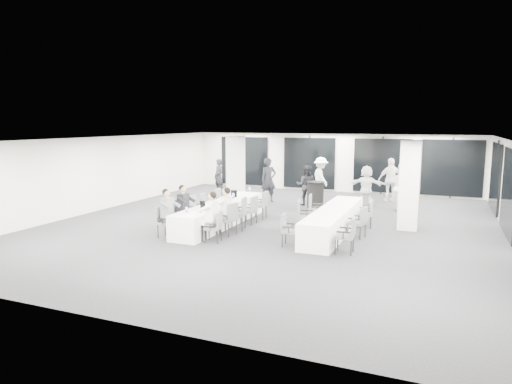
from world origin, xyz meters
TOP-DOWN VIEW (x-y plane):
  - room at (0.89, 1.11)m, footprint 14.04×16.04m
  - column_left at (-2.80, 3.20)m, footprint 0.60×0.60m
  - column_right at (4.20, 1.00)m, footprint 0.60×0.60m
  - banquet_table_main at (-1.51, -0.76)m, footprint 0.90×5.00m
  - banquet_table_side at (2.14, -0.36)m, footprint 0.90×5.00m
  - cocktail_table at (0.52, 3.53)m, footprint 0.74×0.74m
  - chair_main_left_near at (-2.34, -2.77)m, footprint 0.47×0.53m
  - chair_main_left_second at (-2.34, -1.88)m, footprint 0.53×0.58m
  - chair_main_left_mid at (-2.34, -0.92)m, footprint 0.51×0.56m
  - chair_main_left_fourth at (-2.34, -0.24)m, footprint 0.53×0.57m
  - chair_main_left_far at (-2.34, 0.92)m, footprint 0.49×0.55m
  - chair_main_right_near at (-0.68, -2.73)m, footprint 0.50×0.53m
  - chair_main_right_second at (-0.67, -1.86)m, footprint 0.57×0.61m
  - chair_main_right_mid at (-0.67, -1.11)m, footprint 0.61×0.64m
  - chair_main_right_fourth at (-0.68, -0.20)m, footprint 0.50×0.55m
  - chair_main_right_far at (-0.67, 0.72)m, footprint 0.52×0.57m
  - chair_side_left_near at (1.32, -2.32)m, footprint 0.47×0.52m
  - chair_side_left_mid at (1.31, -0.81)m, footprint 0.62×0.65m
  - chair_side_left_far at (1.31, 0.48)m, footprint 0.59×0.62m
  - chair_side_right_near at (2.98, -2.46)m, footprint 0.50×0.55m
  - chair_side_right_mid at (2.97, -0.74)m, footprint 0.55×0.58m
  - chair_side_right_far at (2.97, 0.76)m, footprint 0.53×0.56m
  - seated_guest_a at (-2.18, -2.77)m, footprint 0.50×0.38m
  - seated_guest_b at (-2.18, -1.87)m, footprint 0.50×0.38m
  - seated_guest_c at (-0.84, -2.74)m, footprint 0.50×0.38m
  - seated_guest_d at (-0.84, -1.85)m, footprint 0.50×0.38m
  - standing_guest_a at (-1.65, 4.01)m, footprint 0.99×0.98m
  - standing_guest_b at (0.04, 3.87)m, footprint 0.99×0.71m
  - standing_guest_c at (0.08, 6.08)m, footprint 1.32×1.46m
  - standing_guest_d at (3.13, 6.09)m, footprint 1.41×1.12m
  - standing_guest_f at (2.29, 4.88)m, footprint 1.69×0.67m
  - standing_guest_g at (-4.52, 5.04)m, footprint 0.88×0.84m
  - standing_guest_h at (3.75, 4.10)m, footprint 0.88×1.13m
  - ice_bucket_near at (-1.54, -1.84)m, footprint 0.22×0.22m
  - ice_bucket_far at (-1.59, 0.45)m, footprint 0.22×0.22m
  - water_bottle_a at (-1.57, -2.79)m, footprint 0.06×0.06m
  - water_bottle_b at (-1.32, -0.18)m, footprint 0.08×0.08m
  - water_bottle_c at (-1.43, 1.48)m, footprint 0.07×0.07m
  - plate_a at (-1.64, -2.07)m, footprint 0.20×0.20m
  - plate_b at (-1.31, -2.48)m, footprint 0.22×0.22m
  - plate_c at (-1.46, -1.34)m, footprint 0.20×0.20m
  - wine_glass at (-1.23, -2.78)m, footprint 0.07×0.07m

SIDE VIEW (x-z plane):
  - banquet_table_main at x=-1.51m, z-range 0.00..0.75m
  - banquet_table_side at x=2.14m, z-range 0.00..0.75m
  - chair_main_right_near at x=-0.68m, z-range 0.06..0.92m
  - chair_side_left_near at x=1.32m, z-range 0.06..0.94m
  - chair_side_right_far at x=2.97m, z-range 0.06..0.96m
  - chair_main_left_near at x=-2.34m, z-range 0.06..0.97m
  - cocktail_table at x=0.52m, z-range 0.01..1.04m
  - chair_main_right_fourth at x=-0.68m, z-range 0.06..0.98m
  - chair_side_right_mid at x=2.97m, z-range 0.07..0.99m
  - chair_main_left_fourth at x=-2.34m, z-range 0.07..0.99m
  - chair_main_left_far at x=-2.34m, z-range 0.07..1.00m
  - chair_side_right_near at x=2.98m, z-range 0.07..1.01m
  - chair_main_left_mid at x=-2.34m, z-range 0.07..1.03m
  - chair_main_right_far at x=-0.67m, z-range 0.07..1.03m
  - chair_main_left_second at x=-2.34m, z-range 0.07..1.05m
  - chair_main_right_second at x=-0.67m, z-range 0.07..1.05m
  - chair_side_left_far at x=1.31m, z-range 0.07..1.07m
  - chair_side_left_mid at x=1.31m, z-range 0.07..1.09m
  - chair_main_right_mid at x=-0.67m, z-range 0.07..1.10m
  - plate_b at x=-1.31m, z-range 0.75..0.78m
  - plate_c at x=-1.46m, z-range 0.75..0.78m
  - plate_a at x=-1.64m, z-range 0.75..0.78m
  - seated_guest_a at x=-2.18m, z-range 0.09..1.53m
  - seated_guest_b at x=-2.18m, z-range 0.09..1.53m
  - seated_guest_c at x=-0.84m, z-range 0.09..1.53m
  - seated_guest_d at x=-0.84m, z-range 0.09..1.53m
  - water_bottle_a at x=-1.57m, z-range 0.75..0.95m
  - water_bottle_c at x=-1.43m, z-range 0.75..0.98m
  - water_bottle_b at x=-1.32m, z-range 0.75..0.99m
  - ice_bucket_near at x=-1.54m, z-range 0.75..1.00m
  - ice_bucket_far at x=-1.59m, z-range 0.75..1.00m
  - wine_glass at x=-1.23m, z-range 0.79..0.98m
  - standing_guest_f at x=2.29m, z-range 0.00..1.83m
  - standing_guest_b at x=0.04m, z-range 0.00..1.86m
  - standing_guest_g at x=-4.52m, z-range 0.00..1.89m
  - standing_guest_c at x=0.08m, z-range 0.00..2.04m
  - standing_guest_h at x=3.75m, z-range 0.00..2.06m
  - standing_guest_d at x=3.13m, z-range 0.00..2.10m
  - standing_guest_a at x=-1.65m, z-range 0.00..2.11m
  - room at x=0.89m, z-range -0.03..2.81m
  - column_left at x=-2.80m, z-range 0.00..2.80m
  - column_right at x=4.20m, z-range 0.00..2.80m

